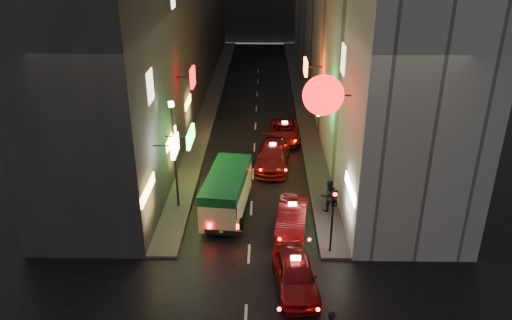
# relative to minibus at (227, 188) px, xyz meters

# --- Properties ---
(building_left) EXTENTS (7.58, 52.00, 18.00)m
(building_left) POSITION_rel_minibus_xyz_m (-6.66, 21.53, 7.45)
(building_left) COLOR #3A3735
(building_left) RESTS_ON ground
(building_right) EXTENTS (8.42, 52.00, 18.00)m
(building_right) POSITION_rel_minibus_xyz_m (9.33, 21.53, 7.45)
(building_right) COLOR #ACA89D
(building_right) RESTS_ON ground
(sidewalk_left) EXTENTS (1.50, 52.00, 0.15)m
(sidewalk_left) POSITION_rel_minibus_xyz_m (-2.91, 21.53, -1.47)
(sidewalk_left) COLOR #4C4A47
(sidewalk_left) RESTS_ON ground
(sidewalk_right) EXTENTS (1.50, 52.00, 0.15)m
(sidewalk_right) POSITION_rel_minibus_xyz_m (5.59, 21.53, -1.47)
(sidewalk_right) COLOR #4C4A47
(sidewalk_right) RESTS_ON ground
(minibus) EXTENTS (2.61, 5.90, 2.45)m
(minibus) POSITION_rel_minibus_xyz_m (0.00, 0.00, 0.00)
(minibus) COLOR #D4BE84
(minibus) RESTS_ON ground
(taxi_near) EXTENTS (2.79, 5.64, 1.90)m
(taxi_near) POSITION_rel_minibus_xyz_m (3.45, -6.49, -0.68)
(taxi_near) COLOR maroon
(taxi_near) RESTS_ON ground
(taxi_second) EXTENTS (2.74, 5.37, 1.81)m
(taxi_second) POSITION_rel_minibus_xyz_m (3.56, -1.59, -0.73)
(taxi_second) COLOR maroon
(taxi_second) RESTS_ON ground
(taxi_third) EXTENTS (2.81, 5.80, 1.96)m
(taxi_third) POSITION_rel_minibus_xyz_m (2.63, 6.30, -0.66)
(taxi_third) COLOR maroon
(taxi_third) RESTS_ON ground
(taxi_far) EXTENTS (1.97, 4.82, 1.70)m
(taxi_far) POSITION_rel_minibus_xyz_m (3.61, 11.10, -0.78)
(taxi_far) COLOR maroon
(taxi_far) RESTS_ON ground
(pedestrian_sidewalk) EXTENTS (0.90, 0.68, 2.12)m
(pedestrian_sidewalk) POSITION_rel_minibus_xyz_m (5.66, 0.10, -0.34)
(pedestrian_sidewalk) COLOR black
(pedestrian_sidewalk) RESTS_ON sidewalk_right
(traffic_light) EXTENTS (0.26, 0.43, 3.50)m
(traffic_light) POSITION_rel_minibus_xyz_m (5.34, -4.00, 1.14)
(traffic_light) COLOR black
(traffic_light) RESTS_ON sidewalk_right
(lamp_post) EXTENTS (0.28, 0.28, 6.22)m
(lamp_post) POSITION_rel_minibus_xyz_m (-2.86, 0.53, 2.17)
(lamp_post) COLOR black
(lamp_post) RESTS_ON sidewalk_left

